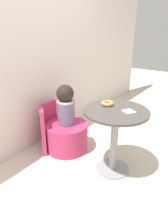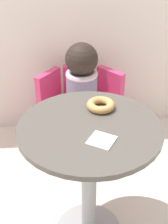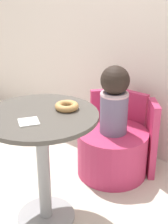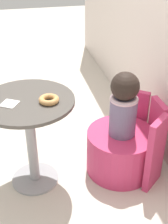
% 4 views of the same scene
% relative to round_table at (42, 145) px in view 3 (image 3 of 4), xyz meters
% --- Properties ---
extents(ground_plane, '(12.00, 12.00, 0.00)m').
position_rel_round_table_xyz_m(ground_plane, '(-0.06, 0.02, -0.54)').
color(ground_plane, beige).
extents(back_wall, '(6.00, 0.06, 2.40)m').
position_rel_round_table_xyz_m(back_wall, '(-0.06, 1.15, 0.66)').
color(back_wall, silver).
rests_on(back_wall, ground_plane).
extents(round_table, '(0.66, 0.66, 0.74)m').
position_rel_round_table_xyz_m(round_table, '(0.00, 0.00, 0.00)').
color(round_table, '#99999E').
rests_on(round_table, ground_plane).
extents(tub_chair, '(0.55, 0.55, 0.36)m').
position_rel_round_table_xyz_m(tub_chair, '(0.02, 0.70, -0.36)').
color(tub_chair, '#C63360').
rests_on(tub_chair, ground_plane).
extents(booth_backrest, '(0.64, 0.24, 0.60)m').
position_rel_round_table_xyz_m(booth_backrest, '(0.02, 0.93, -0.24)').
color(booth_backrest, '#C63360').
rests_on(booth_backrest, ground_plane).
extents(child_figure, '(0.21, 0.21, 0.52)m').
position_rel_round_table_xyz_m(child_figure, '(0.02, 0.70, 0.09)').
color(child_figure, slate).
rests_on(child_figure, tub_chair).
extents(donut, '(0.14, 0.14, 0.04)m').
position_rel_round_table_xyz_m(donut, '(0.07, 0.14, 0.22)').
color(donut, tan).
rests_on(donut, round_table).
extents(paper_napkin, '(0.14, 0.14, 0.01)m').
position_rel_round_table_xyz_m(paper_napkin, '(0.04, -0.12, 0.20)').
color(paper_napkin, white).
rests_on(paper_napkin, round_table).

